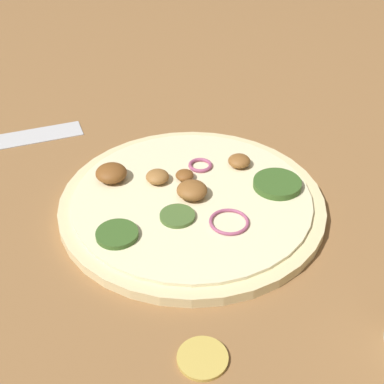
# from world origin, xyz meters

# --- Properties ---
(ground_plane) EXTENTS (3.00, 3.00, 0.00)m
(ground_plane) POSITION_xyz_m (0.00, 0.00, 0.00)
(ground_plane) COLOR olive
(pizza) EXTENTS (0.30, 0.30, 0.03)m
(pizza) POSITION_xyz_m (0.00, 0.00, 0.01)
(pizza) COLOR beige
(pizza) RESTS_ON ground_plane
(loose_cap) EXTENTS (0.04, 0.04, 0.01)m
(loose_cap) POSITION_xyz_m (-0.18, -0.09, 0.00)
(loose_cap) COLOR gold
(loose_cap) RESTS_ON ground_plane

